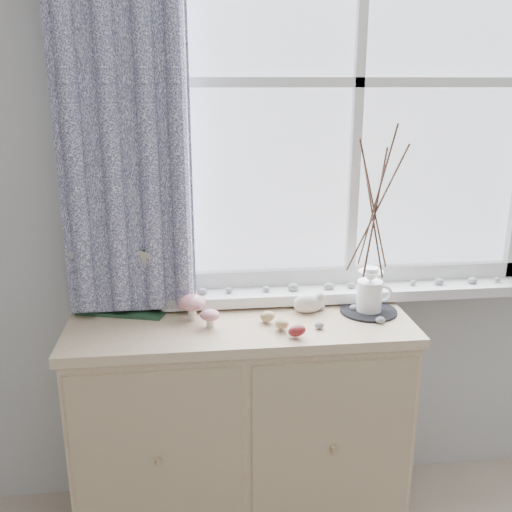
# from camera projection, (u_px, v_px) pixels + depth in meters

# --- Properties ---
(sideboard) EXTENTS (1.20, 0.45, 0.85)m
(sideboard) POSITION_uv_depth(u_px,v_px,m) (241.00, 426.00, 2.11)
(sideboard) COLOR beige
(sideboard) RESTS_ON ground
(botanical_book) EXTENTS (0.39, 0.23, 0.26)m
(botanical_book) POSITION_uv_depth(u_px,v_px,m) (119.00, 282.00, 2.00)
(botanical_book) COLOR #1F4228
(botanical_book) RESTS_ON sideboard
(toadstool_cluster) EXTENTS (0.14, 0.15, 0.09)m
(toadstool_cluster) POSITION_uv_depth(u_px,v_px,m) (196.00, 307.00, 1.97)
(toadstool_cluster) COLOR silver
(toadstool_cluster) RESTS_ON sideboard
(wooden_eggs) EXTENTS (0.13, 0.17, 0.06)m
(wooden_eggs) POSITION_uv_depth(u_px,v_px,m) (282.00, 323.00, 1.91)
(wooden_eggs) COLOR tan
(wooden_eggs) RESTS_ON sideboard
(songbird_figurine) EXTENTS (0.15, 0.07, 0.08)m
(songbird_figurine) POSITION_uv_depth(u_px,v_px,m) (308.00, 302.00, 2.06)
(songbird_figurine) COLOR silver
(songbird_figurine) RESTS_ON sideboard
(crocheted_doily) EXTENTS (0.21, 0.21, 0.01)m
(crocheted_doily) POSITION_uv_depth(u_px,v_px,m) (368.00, 311.00, 2.07)
(crocheted_doily) COLOR black
(crocheted_doily) RESTS_ON sideboard
(twig_pitcher) EXTENTS (0.26, 0.26, 0.69)m
(twig_pitcher) POSITION_uv_depth(u_px,v_px,m) (375.00, 206.00, 1.96)
(twig_pitcher) COLOR white
(twig_pitcher) RESTS_ON crocheted_doily
(sideboard_pebbles) EXTENTS (0.33, 0.23, 0.02)m
(sideboard_pebbles) POSITION_uv_depth(u_px,v_px,m) (332.00, 313.00, 2.03)
(sideboard_pebbles) COLOR #99999C
(sideboard_pebbles) RESTS_ON sideboard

